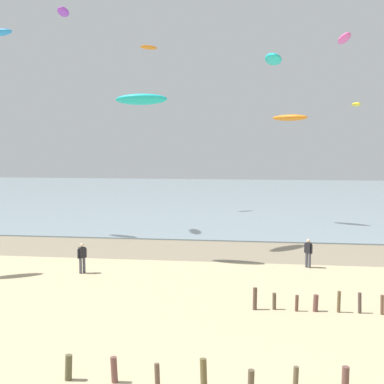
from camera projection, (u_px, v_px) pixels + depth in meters
wet_sand_strip at (234, 251)px, 35.79m from camera, size 120.00×6.96×0.01m
sea at (249, 196)px, 73.76m from camera, size 160.00×70.00×0.10m
groyne_mid at (346, 303)px, 22.60m from camera, size 8.27×0.34×0.99m
person_nearest_camera at (82, 257)px, 29.57m from camera, size 0.41×0.44×1.71m
person_by_waterline at (308, 252)px, 30.91m from camera, size 0.46×0.40×1.71m
kite_aloft_0 at (141, 99)px, 31.85m from camera, size 3.48×1.70×0.89m
kite_aloft_3 at (149, 47)px, 55.62m from camera, size 2.00×1.91×0.55m
kite_aloft_4 at (63, 12)px, 42.23m from camera, size 1.61×2.93×0.45m
kite_aloft_5 at (344, 38)px, 42.30m from camera, size 1.41×3.42×0.95m
kite_aloft_6 at (273, 59)px, 26.53m from camera, size 1.05×2.70×0.62m
kite_aloft_7 at (356, 104)px, 47.28m from camera, size 0.83×2.10×0.42m
kite_aloft_11 at (290, 118)px, 46.80m from camera, size 3.52×2.67×0.70m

